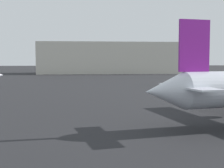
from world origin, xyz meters
name	(u,v)px	position (x,y,z in m)	size (l,w,h in m)	color
terminal_building	(108,58)	(11.11, 137.67, 7.07)	(63.78, 21.87, 14.15)	beige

